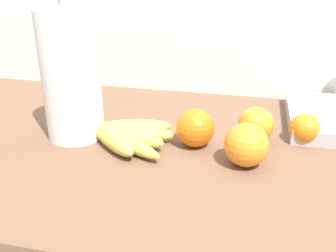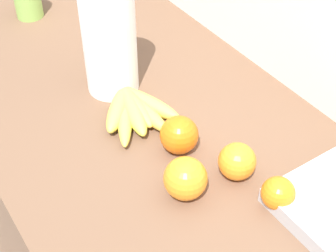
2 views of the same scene
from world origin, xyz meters
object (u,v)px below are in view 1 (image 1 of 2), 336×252
orange_center (246,145)px  orange_front (256,124)px  orange_back_right (195,128)px  paper_towel_roll (71,76)px  banana_bunch (123,134)px  orange_right (305,128)px

orange_center → orange_front: bearing=81.9°
orange_back_right → paper_towel_roll: 0.28m
banana_bunch → orange_right: orange_right is taller
orange_center → orange_right: size_ratio=1.31×
orange_front → banana_bunch: bearing=-164.7°
banana_bunch → orange_center: (0.26, -0.04, 0.02)m
orange_center → paper_towel_roll: size_ratio=0.28×
banana_bunch → orange_back_right: size_ratio=2.61×
orange_center → orange_back_right: size_ratio=1.04×
orange_center → orange_back_right: (-0.11, 0.06, -0.00)m
banana_bunch → orange_back_right: bearing=8.2°
orange_front → paper_towel_roll: bearing=-170.7°
paper_towel_roll → orange_back_right: bearing=2.2°
orange_front → orange_right: bearing=8.4°
orange_back_right → orange_right: 0.23m
orange_center → orange_front: (0.02, 0.11, -0.00)m
orange_center → orange_back_right: bearing=151.1°
orange_center → orange_right: 0.17m
banana_bunch → orange_back_right: orange_back_right is taller
paper_towel_roll → orange_front: bearing=9.3°
orange_back_right → orange_center: bearing=-28.9°
orange_front → orange_right: orange_front is taller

